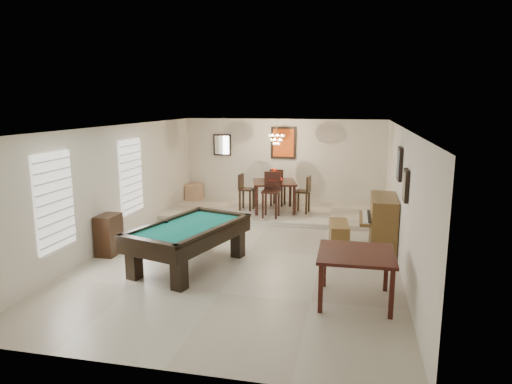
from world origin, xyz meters
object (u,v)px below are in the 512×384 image
at_px(pool_table, 189,247).
at_px(dining_table, 274,194).
at_px(apothecary_chest, 109,235).
at_px(dining_chair_north, 278,187).
at_px(piano_bench, 339,235).
at_px(dining_chair_east, 302,194).
at_px(dining_chair_south, 271,195).
at_px(dining_chair_west, 247,192).
at_px(chandelier, 276,136).
at_px(square_table, 355,277).
at_px(corner_bench, 194,192).
at_px(upright_piano, 376,223).
at_px(flower_vase, 274,172).

bearing_deg(pool_table, dining_table, 95.25).
relative_size(apothecary_chest, dining_chair_north, 0.77).
xyz_separation_m(piano_bench, dining_chair_east, (-1.08, 2.50, 0.35)).
height_order(dining_chair_south, dining_chair_west, dining_chair_south).
distance_m(piano_bench, chandelier, 3.70).
distance_m(square_table, piano_bench, 2.73).
bearing_deg(piano_bench, apothecary_chest, -162.28).
height_order(pool_table, corner_bench, pool_table).
relative_size(apothecary_chest, corner_bench, 1.58).
xyz_separation_m(dining_chair_south, chandelier, (0.00, 0.75, 1.49)).
xyz_separation_m(piano_bench, dining_chair_north, (-1.88, 3.25, 0.39)).
relative_size(dining_table, dining_chair_north, 1.06).
relative_size(dining_chair_north, dining_chair_west, 1.08).
relative_size(dining_table, dining_chair_east, 1.13).
relative_size(apothecary_chest, dining_table, 0.73).
height_order(piano_bench, dining_chair_west, dining_chair_west).
xyz_separation_m(pool_table, square_table, (3.08, -0.89, 0.00)).
distance_m(upright_piano, dining_chair_east, 3.11).
bearing_deg(flower_vase, dining_chair_north, 91.22).
relative_size(square_table, chandelier, 1.94).
bearing_deg(corner_bench, dining_table, -20.47).
relative_size(dining_table, chandelier, 1.92).
distance_m(upright_piano, dining_chair_north, 4.20).
relative_size(apothecary_chest, flower_vase, 3.20).
xyz_separation_m(pool_table, dining_chair_south, (0.90, 3.64, 0.31)).
bearing_deg(dining_table, dining_chair_west, -177.70).
bearing_deg(piano_bench, upright_piano, -0.59).
bearing_deg(apothecary_chest, flower_vase, 55.67).
bearing_deg(corner_bench, dining_chair_west, -28.37).
xyz_separation_m(dining_table, corner_bench, (-2.70, 1.01, -0.24)).
bearing_deg(dining_table, corner_bench, 159.53).
bearing_deg(dining_chair_west, pool_table, -176.01).
xyz_separation_m(piano_bench, flower_vase, (-1.87, 2.54, 0.93)).
distance_m(piano_bench, corner_bench, 5.78).
height_order(piano_bench, dining_chair_south, dining_chair_south).
xyz_separation_m(piano_bench, dining_chair_west, (-2.64, 2.51, 0.35)).
xyz_separation_m(dining_table, chandelier, (0.04, 0.04, 1.60)).
relative_size(piano_bench, flower_vase, 3.76).
relative_size(dining_chair_south, dining_chair_north, 1.09).
height_order(dining_table, flower_vase, flower_vase).
height_order(square_table, dining_chair_south, dining_chair_south).
bearing_deg(upright_piano, dining_table, 135.98).
xyz_separation_m(square_table, dining_chair_west, (-2.99, 5.21, 0.22)).
relative_size(apothecary_chest, dining_chair_east, 0.82).
height_order(piano_bench, dining_table, dining_table).
xyz_separation_m(pool_table, chandelier, (0.91, 4.39, 1.80)).
relative_size(dining_table, dining_chair_west, 1.14).
distance_m(flower_vase, dining_chair_west, 0.97).
height_order(upright_piano, dining_chair_west, upright_piano).
relative_size(piano_bench, dining_chair_south, 0.83).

